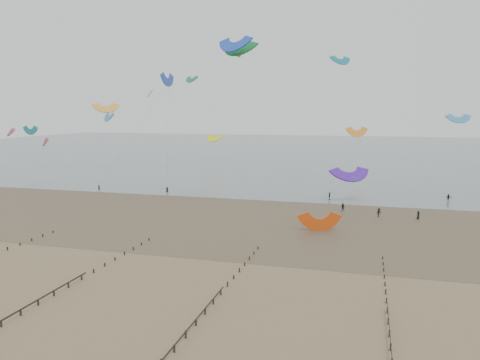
% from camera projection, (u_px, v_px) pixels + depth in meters
% --- Properties ---
extents(ground, '(500.00, 500.00, 0.00)m').
position_uv_depth(ground, '(206.00, 273.00, 60.01)').
color(ground, brown).
rests_on(ground, ground).
extents(sea_and_shore, '(500.00, 665.00, 0.03)m').
position_uv_depth(sea_and_shore, '(244.00, 215.00, 93.90)').
color(sea_and_shore, '#475654').
rests_on(sea_and_shore, ground).
extents(groynes, '(72.16, 50.16, 1.00)m').
position_uv_depth(groynes, '(177.00, 344.00, 40.73)').
color(groynes, black).
rests_on(groynes, ground).
extents(kitesurfer_lead, '(0.58, 0.39, 1.57)m').
position_uv_depth(kitesurfer_lead, '(99.00, 188.00, 122.15)').
color(kitesurfer_lead, black).
rests_on(kitesurfer_lead, ground).
extents(kitesurfers, '(68.09, 22.53, 1.84)m').
position_uv_depth(kitesurfers, '(363.00, 203.00, 101.26)').
color(kitesurfers, black).
rests_on(kitesurfers, ground).
extents(grounded_kite, '(7.47, 6.50, 3.50)m').
position_uv_depth(grounded_kite, '(319.00, 230.00, 81.60)').
color(grounded_kite, '#DF490E').
rests_on(grounded_kite, ground).
extents(kites_airborne, '(246.32, 110.25, 43.24)m').
position_uv_depth(kites_airborne, '(269.00, 113.00, 148.67)').
color(kites_airborne, blue).
rests_on(kites_airborne, ground).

